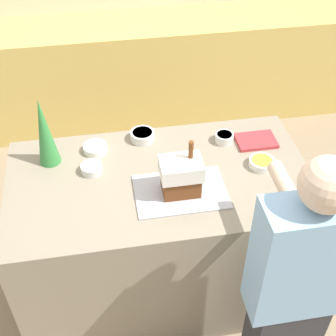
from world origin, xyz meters
name	(u,v)px	position (x,y,z in m)	size (l,w,h in m)	color
ground_plane	(162,282)	(0.00, 0.00, 0.00)	(12.00, 12.00, 0.00)	gray
back_cabinet_block	(127,73)	(0.00, 1.92, 0.46)	(6.00, 0.60, 0.92)	#DBBC60
kitchen_island	(161,236)	(0.00, 0.00, 0.46)	(1.60, 0.87, 0.93)	gray
baking_tray	(181,191)	(0.09, -0.12, 0.93)	(0.46, 0.32, 0.01)	#B2B2BC
gingerbread_house	(181,176)	(0.09, -0.12, 1.04)	(0.21, 0.15, 0.29)	brown
decorative_tree	(44,132)	(-0.56, 0.23, 1.13)	(0.12, 0.12, 0.40)	#33843D
candy_bowl_front_corner	(142,135)	(-0.05, 0.34, 0.96)	(0.14, 0.14, 0.05)	silver
candy_bowl_center_rear	(224,137)	(0.41, 0.24, 0.96)	(0.11, 0.11, 0.05)	white
candy_bowl_near_tray_right	(92,168)	(-0.35, 0.11, 0.95)	(0.11, 0.11, 0.04)	silver
candy_bowl_near_tray_left	(262,163)	(0.55, 0.00, 0.95)	(0.14, 0.14, 0.04)	white
candy_bowl_far_right	(95,148)	(-0.32, 0.28, 0.95)	(0.13, 0.13, 0.04)	white
cookbook	(256,141)	(0.59, 0.20, 0.94)	(0.22, 0.16, 0.02)	#B23338
person	(293,294)	(0.47, -0.73, 0.82)	(0.42, 0.52, 1.59)	#333338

